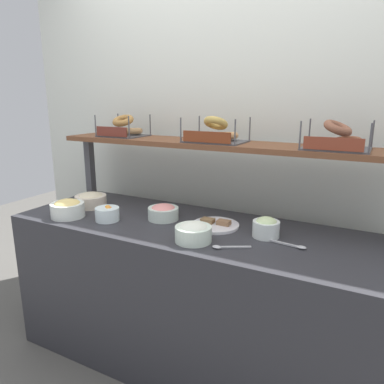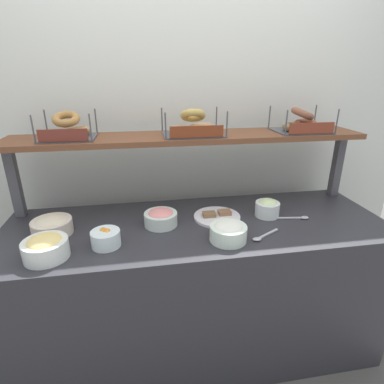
{
  "view_description": "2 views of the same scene",
  "coord_description": "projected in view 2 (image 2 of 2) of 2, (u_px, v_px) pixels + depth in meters",
  "views": [
    {
      "loc": [
        0.89,
        -1.67,
        1.53
      ],
      "look_at": [
        -0.04,
        0.08,
        1.02
      ],
      "focal_mm": 34.4,
      "sensor_mm": 36.0,
      "label": 1
    },
    {
      "loc": [
        -0.28,
        -1.44,
        1.61
      ],
      "look_at": [
        -0.01,
        0.09,
        1.0
      ],
      "focal_mm": 28.62,
      "sensor_mm": 36.0,
      "label": 2
    }
  ],
  "objects": [
    {
      "name": "ground_plane",
      "position": [
        197.0,
        342.0,
        1.96
      ],
      "size": [
        8.0,
        8.0,
        0.0
      ],
      "primitive_type": "plane",
      "color": "#595651"
    },
    {
      "name": "back_wall",
      "position": [
        182.0,
        139.0,
        2.02
      ],
      "size": [
        3.26,
        0.06,
        2.4
      ],
      "primitive_type": "cube",
      "color": "silver",
      "rests_on": "ground_plane"
    },
    {
      "name": "deli_counter",
      "position": [
        197.0,
        288.0,
        1.8
      ],
      "size": [
        2.06,
        0.7,
        0.85
      ],
      "primitive_type": "cube",
      "color": "#2D2D33",
      "rests_on": "ground_plane"
    },
    {
      "name": "shelf_riser_left",
      "position": [
        14.0,
        182.0,
        1.67
      ],
      "size": [
        0.05,
        0.05,
        0.4
      ],
      "primitive_type": "cube",
      "color": "#4C4C51",
      "rests_on": "deli_counter"
    },
    {
      "name": "shelf_riser_right",
      "position": [
        337.0,
        165.0,
        1.97
      ],
      "size": [
        0.05,
        0.05,
        0.4
      ],
      "primitive_type": "cube",
      "color": "#4C4C51",
      "rests_on": "deli_counter"
    },
    {
      "name": "upper_shelf",
      "position": [
        189.0,
        137.0,
        1.74
      ],
      "size": [
        2.02,
        0.32,
        0.03
      ],
      "primitive_type": "cube",
      "color": "brown",
      "rests_on": "shelf_riser_left"
    },
    {
      "name": "bowl_scallion_spread",
      "position": [
        267.0,
        207.0,
        1.72
      ],
      "size": [
        0.13,
        0.13,
        0.1
      ],
      "color": "white",
      "rests_on": "deli_counter"
    },
    {
      "name": "bowl_potato_salad",
      "position": [
        52.0,
        225.0,
        1.53
      ],
      "size": [
        0.2,
        0.2,
        0.09
      ],
      "color": "beige",
      "rests_on": "deli_counter"
    },
    {
      "name": "bowl_cream_cheese",
      "position": [
        228.0,
        231.0,
        1.47
      ],
      "size": [
        0.18,
        0.18,
        0.1
      ],
      "color": "white",
      "rests_on": "deli_counter"
    },
    {
      "name": "bowl_fruit_salad",
      "position": [
        106.0,
        238.0,
        1.42
      ],
      "size": [
        0.14,
        0.14,
        0.08
      ],
      "color": "white",
      "rests_on": "deli_counter"
    },
    {
      "name": "bowl_egg_salad",
      "position": [
        45.0,
        247.0,
        1.33
      ],
      "size": [
        0.19,
        0.19,
        0.11
      ],
      "color": "white",
      "rests_on": "deli_counter"
    },
    {
      "name": "bowl_lox_spread",
      "position": [
        161.0,
        217.0,
        1.62
      ],
      "size": [
        0.18,
        0.18,
        0.09
      ],
      "color": "silver",
      "rests_on": "deli_counter"
    },
    {
      "name": "serving_plate_white",
      "position": [
        217.0,
        216.0,
        1.7
      ],
      "size": [
        0.26,
        0.26,
        0.04
      ],
      "color": "white",
      "rests_on": "deli_counter"
    },
    {
      "name": "serving_spoon_near_plate",
      "position": [
        262.0,
        237.0,
        1.5
      ],
      "size": [
        0.16,
        0.1,
        0.01
      ],
      "color": "#B7B7BC",
      "rests_on": "deli_counter"
    },
    {
      "name": "serving_spoon_by_edge",
      "position": [
        298.0,
        218.0,
        1.7
      ],
      "size": [
        0.18,
        0.04,
        0.01
      ],
      "color": "#B7B7BC",
      "rests_on": "deli_counter"
    },
    {
      "name": "bagel_basket_everything",
      "position": [
        67.0,
        130.0,
        1.61
      ],
      "size": [
        0.28,
        0.26,
        0.15
      ],
      "color": "#4C4C51",
      "rests_on": "upper_shelf"
    },
    {
      "name": "bagel_basket_sesame",
      "position": [
        193.0,
        127.0,
        1.71
      ],
      "size": [
        0.34,
        0.26,
        0.16
      ],
      "color": "#4C4C51",
      "rests_on": "upper_shelf"
    },
    {
      "name": "bagel_basket_cinnamon_raisin",
      "position": [
        301.0,
        124.0,
        1.81
      ],
      "size": [
        0.32,
        0.26,
        0.15
      ],
      "color": "#4C4C51",
      "rests_on": "upper_shelf"
    }
  ]
}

